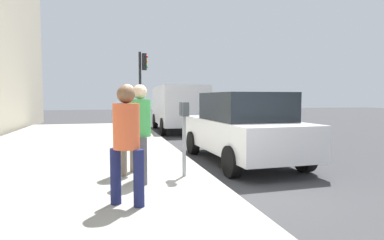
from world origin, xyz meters
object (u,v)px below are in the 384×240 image
Objects in this scene: parking_meter at (184,123)px; traffic_signal at (142,78)px; pedestrian_at_meter at (140,125)px; parked_van_far at (178,106)px; parked_sedan_near at (242,127)px; pedestrian_bystander at (127,136)px; parking_officer at (128,121)px.

parking_meter is 9.35m from traffic_signal.
traffic_signal is (9.48, -0.98, 1.42)m from pedestrian_at_meter.
parking_meter is 9.75m from parked_van_far.
traffic_signal reaches higher than pedestrian_at_meter.
pedestrian_at_meter is 3.33m from parked_sedan_near.
parking_meter is 0.82× the size of pedestrian_at_meter.
traffic_signal is (10.68, -1.28, 1.46)m from pedestrian_bystander.
pedestrian_at_meter is at bearing -40.81° from parking_officer.
traffic_signal reaches higher than parked_sedan_near.
parking_officer is 9.56m from parked_van_far.
parked_van_far reaches higher than parking_meter.
pedestrian_at_meter is 0.72m from parking_officer.
pedestrian_at_meter is 0.39× the size of parked_sedan_near.
parking_meter is at bearing -5.70° from pedestrian_bystander.
parked_van_far is (9.11, -2.91, 0.07)m from parking_officer.
parking_officer is 0.39× the size of parked_sedan_near.
pedestrian_bystander is 4.33m from parked_sedan_near.
parking_meter is 0.80× the size of parking_officer.
parked_sedan_near reaches higher than parking_meter.
traffic_signal is at bearing 13.04° from parked_sedan_near.
pedestrian_bystander is 0.95× the size of parking_officer.
pedestrian_bystander is (-1.20, 0.30, -0.04)m from pedestrian_at_meter.
parked_sedan_near is (1.18, -2.91, -0.29)m from parking_officer.
parked_sedan_near is at bearing 57.43° from parking_officer.
parked_sedan_near is at bearing -49.04° from parking_meter.
parked_sedan_near is 0.85× the size of parked_van_far.
parked_van_far is at bearing 0.01° from parked_sedan_near.
pedestrian_bystander is 0.37× the size of parked_sedan_near.
pedestrian_at_meter reaches higher than pedestrian_bystander.
traffic_signal reaches higher than parking_officer.
parked_sedan_near is 7.98m from traffic_signal.
pedestrian_at_meter is at bearing 174.10° from traffic_signal.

